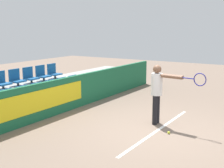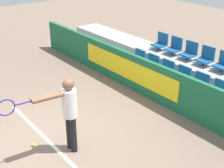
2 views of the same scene
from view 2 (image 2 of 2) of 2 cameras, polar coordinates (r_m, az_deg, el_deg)
The scene contains 18 objects.
ground_plane at distance 6.94m, azimuth -11.39°, elevation -10.66°, with size 30.00×30.00×0.00m, color #7A6656.
court_baseline at distance 6.95m, azimuth -11.19°, elevation -10.56°, with size 4.07×0.08×0.01m.
barrier_wall at distance 8.35m, azimuth 7.89°, elevation 0.33°, with size 11.51×0.14×1.05m.
bleacher_tier_front at distance 8.87m, azimuth 10.46°, elevation -0.83°, with size 11.11×0.98×0.35m.
bleacher_tier_middle at distance 9.50m, azimuth 14.51°, elevation 1.75°, with size 11.11×0.98×0.71m.
stadium_chair_0 at distance 9.71m, azimuth 4.74°, elevation 4.52°, with size 0.43×0.37×0.54m.
stadium_chair_1 at distance 9.32m, azimuth 7.17°, elevation 3.51°, with size 0.43×0.37×0.54m.
stadium_chair_2 at distance 8.96m, azimuth 9.80°, elevation 2.40°, with size 0.43×0.37×0.54m.
stadium_chair_3 at distance 8.62m, azimuth 12.64°, elevation 1.19°, with size 0.43×0.37×0.54m.
stadium_chair_4 at distance 8.30m, azimuth 15.70°, elevation -0.11°, with size 0.43×0.37×0.54m.
stadium_chair_5 at distance 8.01m, azimuth 18.99°, elevation -1.51°, with size 0.43×0.37×0.54m.
stadium_chair_6 at distance 10.26m, azimuth 8.87°, elevation 7.53°, with size 0.43×0.37×0.54m.
stadium_chair_7 at distance 9.89m, azimuth 11.33°, elevation 6.67°, with size 0.43×0.37×0.54m.
stadium_chair_8 at distance 9.55m, azimuth 13.96°, elevation 5.74°, with size 0.43×0.37×0.54m.
stadium_chair_9 at distance 9.22m, azimuth 16.77°, elevation 4.72°, with size 0.43×0.37×0.54m.
stadium_chair_10 at distance 8.93m, azimuth 19.77°, elevation 3.62°, with size 0.43×0.37×0.54m.
tennis_player at distance 6.16m, azimuth -8.35°, elevation -4.53°, with size 0.32×1.49×1.60m.
tennis_ball at distance 6.93m, azimuth -14.24°, elevation -10.73°, with size 0.07×0.07×0.07m.
Camera 2 is at (5.15, -2.35, 4.01)m, focal length 50.00 mm.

